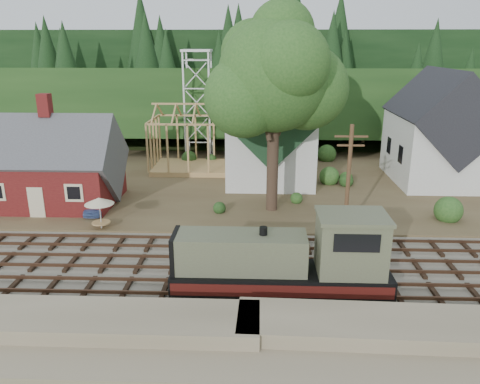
{
  "coord_description": "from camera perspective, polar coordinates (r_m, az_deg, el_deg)",
  "views": [
    {
      "loc": [
        0.81,
        -25.54,
        13.08
      ],
      "look_at": [
        -0.39,
        6.0,
        3.0
      ],
      "focal_mm": 35.0,
      "sensor_mm": 36.0,
      "label": 1
    }
  ],
  "objects": [
    {
      "name": "ground",
      "position": [
        28.71,
        0.33,
        -9.39
      ],
      "size": [
        140.0,
        140.0,
        0.0
      ],
      "primitive_type": "plane",
      "color": "#384C1E",
      "rests_on": "ground"
    },
    {
      "name": "railroad_bed",
      "position": [
        28.67,
        0.33,
        -9.25
      ],
      "size": [
        64.0,
        11.0,
        0.16
      ],
      "primitive_type": "cube",
      "color": "#726B5B",
      "rests_on": "ground"
    },
    {
      "name": "patio_set",
      "position": [
        34.74,
        -16.79,
        -1.21
      ],
      "size": [
        2.08,
        2.08,
        2.31
      ],
      "color": "silver",
      "rests_on": "village_flat"
    },
    {
      "name": "depot",
      "position": [
        41.42,
        -21.86,
        2.64
      ],
      "size": [
        10.8,
        7.41,
        9.0
      ],
      "color": "#571415",
      "rests_on": "village_flat"
    },
    {
      "name": "farmhouse",
      "position": [
        48.44,
        23.1,
        6.53
      ],
      "size": [
        8.4,
        10.8,
        10.6
      ],
      "color": "silver",
      "rests_on": "village_flat"
    },
    {
      "name": "embankment",
      "position": [
        21.5,
        -0.46,
        -19.76
      ],
      "size": [
        64.0,
        5.0,
        1.6
      ],
      "primitive_type": "cube",
      "color": "#7F7259",
      "rests_on": "ground"
    },
    {
      "name": "timber_frame",
      "position": [
        49.02,
        -5.87,
        6.07
      ],
      "size": [
        8.2,
        6.2,
        6.99
      ],
      "color": "tan",
      "rests_on": "village_flat"
    },
    {
      "name": "telegraph_pole_near",
      "position": [
        32.58,
        13.06,
        1.51
      ],
      "size": [
        2.2,
        0.28,
        8.0
      ],
      "color": "#4C331E",
      "rests_on": "ground"
    },
    {
      "name": "ridge",
      "position": [
        84.56,
        1.64,
        8.8
      ],
      "size": [
        80.0,
        20.0,
        12.0
      ],
      "primitive_type": "cube",
      "color": "black",
      "rests_on": "ground"
    },
    {
      "name": "hillside",
      "position": [
        68.8,
        1.49,
        6.74
      ],
      "size": [
        70.0,
        28.96,
        12.74
      ],
      "primitive_type": "cube",
      "rotation": [
        -0.17,
        0.0,
        0.0
      ],
      "color": "#1E3F19",
      "rests_on": "ground"
    },
    {
      "name": "locomotive",
      "position": [
        25.16,
        6.01,
        -8.41
      ],
      "size": [
        11.41,
        2.85,
        4.58
      ],
      "color": "black",
      "rests_on": "railroad_bed"
    },
    {
      "name": "big_tree",
      "position": [
        35.77,
        4.47,
        13.07
      ],
      "size": [
        10.9,
        8.4,
        14.7
      ],
      "color": "#38281E",
      "rests_on": "village_flat"
    },
    {
      "name": "village_flat",
      "position": [
        45.43,
        1.08,
        1.17
      ],
      "size": [
        64.0,
        26.0,
        0.3
      ],
      "primitive_type": "cube",
      "color": "brown",
      "rests_on": "ground"
    },
    {
      "name": "lattice_tower",
      "position": [
        54.06,
        -5.21,
        14.41
      ],
      "size": [
        3.2,
        3.2,
        12.12
      ],
      "color": "silver",
      "rests_on": "village_flat"
    },
    {
      "name": "church",
      "position": [
        45.92,
        3.68,
        7.77
      ],
      "size": [
        8.4,
        15.17,
        13.0
      ],
      "color": "silver",
      "rests_on": "village_flat"
    },
    {
      "name": "car_blue",
      "position": [
        38.47,
        -16.97,
        -1.55
      ],
      "size": [
        1.43,
        3.53,
        1.2
      ],
      "primitive_type": "imported",
      "rotation": [
        0.0,
        0.0,
        -0.0
      ],
      "color": "#536FB2",
      "rests_on": "village_flat"
    }
  ]
}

